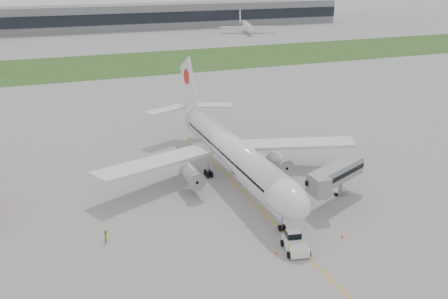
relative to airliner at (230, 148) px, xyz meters
name	(u,v)px	position (x,y,z in m)	size (l,w,h in m)	color
ground	(240,189)	(0.00, -4.87, -5.66)	(600.00, 600.00, 0.00)	#98979A
apron_markings	(253,201)	(0.00, -9.87, -5.66)	(70.00, 70.00, 0.04)	orange
grass_strip	(116,65)	(0.00, 115.13, -5.65)	(600.00, 50.00, 0.02)	#28531F
terminal_building	(82,19)	(0.00, 225.00, 1.34)	(320.00, 22.30, 14.00)	gray
airliner	(230,148)	(0.00, 0.00, 0.00)	(48.13, 53.95, 17.88)	silver
pushback_tug	(295,243)	(-0.78, -24.99, -4.61)	(3.74, 4.87, 2.28)	white
jet_bridge	(333,176)	(11.56, -14.60, -1.13)	(12.59, 8.60, 6.12)	gray
safety_cone_left	(276,252)	(-3.57, -25.04, -5.40)	(0.38, 0.38, 0.52)	#FE3E0D
safety_cone_right	(342,236)	(6.77, -24.70, -5.40)	(0.38, 0.38, 0.53)	#FE3E0D
ground_crew_near	(289,249)	(-2.14, -25.96, -4.73)	(0.68, 0.44, 1.85)	#CDD523
ground_crew_far	(106,235)	(-23.55, -13.77, -4.79)	(0.84, 0.66, 1.73)	#C2D423
distant_aircraft_right	(247,33)	(84.20, 183.15, -5.66)	(30.64, 27.04, 11.72)	silver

